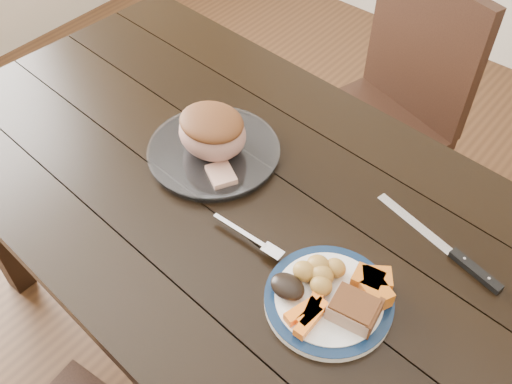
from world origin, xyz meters
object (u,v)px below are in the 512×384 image
Objects in this scene: chair_far at (387,106)px; carving_knife at (459,258)px; dinner_plate at (328,300)px; serving_platter at (214,153)px; dining_table at (236,211)px; roast_joint at (212,133)px; fork at (252,239)px; pork_slice at (353,310)px.

carving_knife is (0.49, -0.60, 0.23)m from chair_far.
dinner_plate is 0.80× the size of serving_platter.
roast_joint is at bearing 158.12° from dining_table.
dinner_plate is 1.49× the size of roast_joint.
serving_platter is at bearing 147.27° from fork.
roast_joint reaches higher than fork.
carving_knife is at bearing 70.37° from pork_slice.
roast_joint reaches higher than serving_platter.
carving_knife is at bearing 15.71° from dining_table.
serving_platter is at bearing 0.00° from roast_joint.
fork is at bearing -30.81° from roast_joint.
roast_joint is at bearing 147.27° from fork.
serving_platter is 1.85× the size of roast_joint.
carving_knife is (0.59, 0.10, -0.07)m from roast_joint.
chair_far is at bearing 97.36° from fork.
pork_slice reaches higher than dining_table.
chair_far is at bearing 81.23° from serving_platter.
roast_joint is at bearing 180.00° from serving_platter.
dinner_plate is at bearing 175.24° from pork_slice.
chair_far is at bearing 114.71° from pork_slice.
carving_knife is (0.15, 0.25, -0.00)m from dinner_plate.
pork_slice reaches higher than carving_knife.
roast_joint reaches higher than dinner_plate.
dinner_plate is at bearing -19.49° from roast_joint.
dining_table is 0.52m from carving_knife.
roast_joint is at bearing 97.16° from chair_far.
dining_table is 9.90× the size of roast_joint.
fork is (-0.26, 0.02, -0.02)m from pork_slice.
dining_table is 9.28× the size of fork.
fork is 0.42m from carving_knife.
roast_joint is (-0.10, 0.04, 0.16)m from dining_table.
fork reaches higher than carving_knife.
pork_slice is at bearing -5.65° from fork.
pork_slice is (0.39, -0.86, 0.27)m from chair_far.
serving_platter is 0.06m from roast_joint.
serving_platter is 0.97× the size of carving_knife.
dining_table is at bearing -21.88° from serving_platter.
dinner_plate is at bearing -18.75° from dining_table.
dinner_plate is 0.20m from fork.
carving_knife is (0.09, 0.26, -0.03)m from pork_slice.
carving_knife reaches higher than dining_table.
pork_slice is 0.50× the size of roast_joint.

